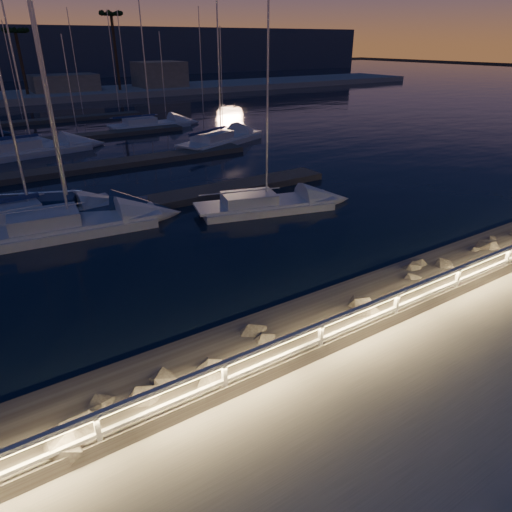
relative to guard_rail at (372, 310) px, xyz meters
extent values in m
plane|color=#AEA79D|center=(0.07, 0.00, -0.77)|extent=(400.00, 400.00, 0.00)
cube|color=#AEA79D|center=(0.07, -2.50, -0.87)|extent=(240.00, 5.00, 0.20)
cube|color=slate|center=(0.07, 1.50, -1.07)|extent=(240.00, 3.45, 1.29)
plane|color=black|center=(0.07, 80.00, -1.37)|extent=(320.00, 320.00, 0.00)
plane|color=black|center=(0.07, 0.00, -1.97)|extent=(400.00, 400.00, 0.00)
cube|color=silver|center=(-7.93, 0.00, -0.27)|extent=(0.11, 0.11, 1.00)
cube|color=silver|center=(-4.93, 0.00, -0.27)|extent=(0.11, 0.11, 1.00)
cube|color=silver|center=(-1.93, 0.00, -0.27)|extent=(0.11, 0.11, 1.00)
cube|color=silver|center=(1.07, 0.00, -0.27)|extent=(0.11, 0.11, 1.00)
cube|color=silver|center=(4.07, 0.00, -0.27)|extent=(0.11, 0.11, 1.00)
cube|color=silver|center=(7.07, 0.00, -0.27)|extent=(0.11, 0.11, 1.00)
cube|color=silver|center=(0.07, 0.00, 0.23)|extent=(44.00, 0.12, 0.12)
cube|color=silver|center=(0.07, 0.00, -0.27)|extent=(44.00, 0.09, 0.09)
cube|color=#FFD872|center=(0.07, -0.02, 0.15)|extent=(44.00, 0.04, 0.03)
sphere|color=slate|center=(6.00, 1.67, -1.03)|extent=(0.73, 0.73, 0.73)
sphere|color=slate|center=(-2.84, 2.02, -1.10)|extent=(0.97, 0.97, 0.97)
sphere|color=slate|center=(-1.54, 2.38, -1.18)|extent=(0.76, 0.76, 0.76)
sphere|color=slate|center=(5.36, 2.57, -1.22)|extent=(0.83, 0.83, 0.83)
cube|color=#5E574D|center=(0.07, 16.00, -1.17)|extent=(22.00, 2.00, 0.40)
cube|color=#5E574D|center=(0.07, 26.00, -1.17)|extent=(22.00, 2.00, 0.40)
cube|color=#5E574D|center=(0.07, 38.00, -1.17)|extent=(22.00, 2.00, 0.40)
cube|color=#5E574D|center=(0.07, 50.00, -1.17)|extent=(22.00, 2.00, 0.40)
cube|color=#AEA79D|center=(0.07, 74.00, -0.97)|extent=(160.00, 14.00, 1.20)
cube|color=gray|center=(8.07, 75.00, 0.53)|extent=(10.00, 6.00, 3.00)
cube|color=gray|center=(24.07, 74.00, 1.33)|extent=(8.00, 7.00, 4.60)
cylinder|color=#453420|center=(2.07, 73.00, 4.13)|extent=(0.44, 0.44, 9.00)
cylinder|color=#453420|center=(16.07, 72.00, 5.38)|extent=(0.44, 0.44, 11.50)
cube|color=silver|center=(-6.65, 16.69, -1.22)|extent=(7.92, 3.06, 0.61)
cube|color=silver|center=(-6.65, 16.69, -0.84)|extent=(8.55, 2.71, 0.17)
cube|color=silver|center=(-7.73, 16.62, -0.45)|extent=(3.14, 2.12, 0.72)
cube|color=silver|center=(-5.26, 14.54, -1.22)|extent=(8.16, 3.47, 0.57)
cube|color=silver|center=(-5.26, 14.54, -0.86)|extent=(8.77, 3.14, 0.16)
cube|color=silver|center=(-6.35, 14.65, -0.50)|extent=(3.27, 2.30, 0.67)
cylinder|color=silver|center=(-5.26, 14.54, 6.12)|extent=(0.12, 0.12, 13.75)
cylinder|color=silver|center=(-6.90, 14.71, 0.02)|extent=(4.93, 0.61, 0.08)
cube|color=silver|center=(4.51, 12.00, -1.22)|extent=(7.55, 4.19, 0.48)
cube|color=silver|center=(4.51, 12.00, -0.92)|extent=(8.04, 4.00, 0.13)
cube|color=silver|center=(3.55, 12.26, -0.61)|extent=(3.16, 2.46, 0.57)
cylinder|color=silver|center=(4.51, 12.00, 5.40)|extent=(0.10, 0.10, 12.46)
cylinder|color=silver|center=(3.07, 12.39, -0.17)|extent=(4.35, 1.24, 0.07)
cube|color=navy|center=(-4.77, 16.78, -1.22)|extent=(7.77, 5.11, 0.58)
cube|color=navy|center=(-4.77, 16.78, -0.86)|extent=(8.20, 5.01, 0.16)
cube|color=navy|center=(-5.72, 17.17, -0.49)|extent=(3.37, 2.81, 0.68)
cylinder|color=silver|center=(-4.77, 16.78, 5.67)|extent=(0.13, 0.13, 12.84)
cylinder|color=silver|center=(-6.20, 17.37, 0.03)|extent=(4.30, 1.85, 0.08)
cube|color=silver|center=(-3.83, 33.47, -1.22)|extent=(9.12, 4.22, 0.63)
cube|color=silver|center=(-3.83, 33.47, -0.82)|extent=(9.77, 3.90, 0.17)
cube|color=silver|center=(-5.04, 33.29, -0.42)|extent=(3.71, 2.69, 0.75)
cylinder|color=silver|center=(-3.83, 33.47, 6.91)|extent=(0.14, 0.14, 15.24)
cylinder|color=silver|center=(-5.64, 33.19, 0.16)|extent=(5.44, 0.92, 0.09)
cube|color=silver|center=(11.06, 28.75, -1.22)|extent=(9.25, 6.20, 0.59)
cube|color=silver|center=(11.06, 28.75, -0.85)|extent=(9.75, 6.08, 0.16)
cube|color=silver|center=(9.93, 28.27, -0.47)|extent=(4.02, 3.38, 0.70)
cylinder|color=silver|center=(11.06, 28.75, 6.90)|extent=(0.13, 0.13, 15.29)
cylinder|color=silver|center=(9.37, 28.02, 0.06)|extent=(5.09, 2.27, 0.09)
cube|color=silver|center=(-5.59, 35.51, -1.22)|extent=(7.01, 2.59, 0.50)
cube|color=silver|center=(-5.59, 35.51, -0.91)|extent=(7.57, 2.26, 0.14)
cube|color=silver|center=(8.87, 40.16, -1.22)|extent=(8.14, 2.80, 0.54)
cube|color=silver|center=(8.87, 40.16, -0.88)|extent=(8.81, 2.40, 0.15)
cube|color=silver|center=(7.74, 40.17, -0.53)|extent=(3.18, 2.06, 0.64)
cylinder|color=silver|center=(8.87, 40.16, 6.26)|extent=(0.12, 0.12, 14.07)
cylinder|color=silver|center=(7.18, 40.18, -0.04)|extent=(5.07, 0.14, 0.08)
camera|label=1|loc=(-9.01, -7.60, 7.11)|focal=32.00mm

